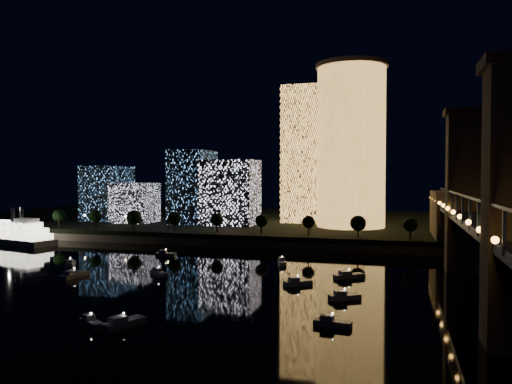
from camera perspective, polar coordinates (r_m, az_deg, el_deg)
ground at (r=126.06m, az=-5.60°, el=-11.74°), size 520.00×520.00×0.00m
far_bank at (r=278.97m, az=6.50°, el=-3.66°), size 420.00×160.00×5.00m
seawall at (r=203.03m, az=2.92°, el=-6.05°), size 420.00×6.00×3.00m
tower_cylindrical at (r=242.77m, az=10.82°, el=5.25°), size 34.00×34.00×77.42m
tower_rectangular at (r=265.47m, az=5.66°, el=4.27°), size 22.29×22.29×70.93m
midrise_blocks at (r=263.01m, az=-9.35°, el=-0.02°), size 96.71×28.72×37.39m
truss_bridge at (r=120.21m, az=25.47°, el=-4.73°), size 13.00×266.00×50.00m
riverboat at (r=247.04m, az=-26.75°, el=-4.20°), size 54.99×23.33×16.27m
motorboats at (r=137.92m, az=-7.95°, el=-10.21°), size 105.64×85.83×2.78m
esplanade_trees at (r=217.10m, az=-5.10°, el=-3.15°), size 165.71×6.67×8.84m
street_lamps at (r=223.38m, az=-4.93°, el=-3.38°), size 132.70×0.70×5.65m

